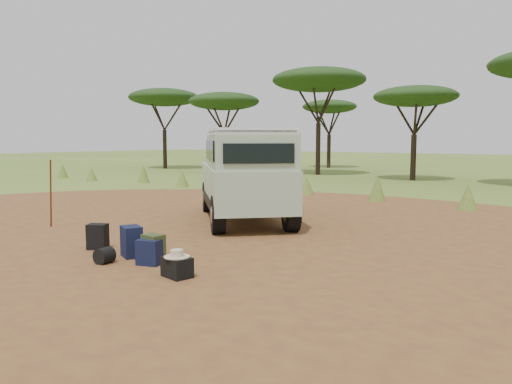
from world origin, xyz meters
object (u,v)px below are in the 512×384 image
Objects in this scene: safari_vehicle at (245,177)px; backpack_navy at (132,242)px; backpack_black at (98,237)px; hard_case at (177,267)px; walking_staff at (51,194)px; duffel_navy at (150,252)px; backpack_olive at (153,249)px.

safari_vehicle is 4.43m from backpack_navy.
backpack_black is 1.10× the size of hard_case.
walking_staff is at bearing -167.18° from backpack_navy.
safari_vehicle reaches higher than duffel_navy.
backpack_navy is (3.81, -0.80, -0.54)m from walking_staff.
backpack_black is at bearing -179.68° from hard_case.
backpack_olive is at bearing 17.86° from backpack_navy.
safari_vehicle is at bearing 124.38° from backpack_navy.
safari_vehicle is at bearing 56.23° from backpack_black.
walking_staff is 3.93m from backpack_navy.
duffel_navy is (1.42, -4.47, -0.91)m from safari_vehicle.
safari_vehicle is at bearing 127.28° from hard_case.
safari_vehicle is 4.66m from walking_staff.
safari_vehicle reaches higher than hard_case.
duffel_navy is at bearing -27.71° from safari_vehicle.
backpack_black reaches higher than duffel_navy.
hard_case is at bearing -34.38° from duffel_navy.
safari_vehicle is 8.46× the size of backpack_navy.
safari_vehicle reaches higher than walking_staff.
backpack_black reaches higher than hard_case.
backpack_olive is 0.12m from duffel_navy.
backpack_olive is 1.11× the size of hard_case.
backpack_black is 1.72m from duffel_navy.
backpack_navy is 0.71m from duffel_navy.
backpack_black is 2.67m from hard_case.
walking_staff is (-3.08, -3.49, -0.31)m from safari_vehicle.
walking_staff is 2.95m from backpack_black.
walking_staff is at bearing 171.20° from backpack_olive.
hard_case is (2.34, -4.75, -0.97)m from safari_vehicle.
safari_vehicle is 9.53× the size of backpack_olive.
walking_staff reaches higher than duffel_navy.
hard_case is (1.60, -0.46, -0.12)m from backpack_navy.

